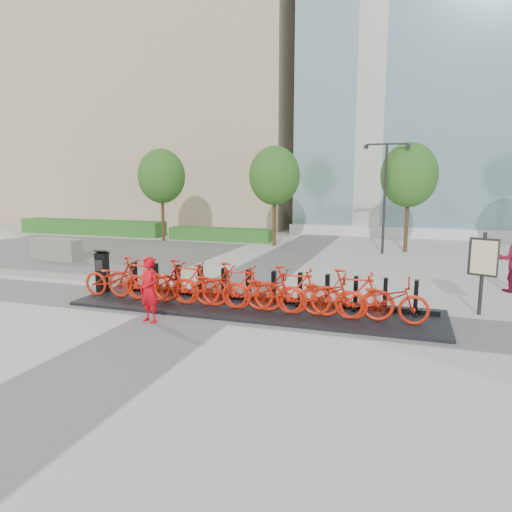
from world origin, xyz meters
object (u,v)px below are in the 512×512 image
(worker_red, at_px, (149,290))
(jersey_barrier, at_px, (57,249))
(bike_0, at_px, (116,279))
(map_sign, at_px, (483,261))
(kiosk, at_px, (102,271))

(worker_red, distance_m, jersey_barrier, 10.50)
(bike_0, bearing_deg, map_sign, -80.14)
(map_sign, bearing_deg, worker_red, -136.96)
(worker_red, bearing_deg, map_sign, 43.31)
(bike_0, height_order, jersey_barrier, bike_0)
(bike_0, distance_m, jersey_barrier, 8.05)
(kiosk, xyz_separation_m, jersey_barrier, (-5.60, 4.40, -0.22))
(worker_red, distance_m, map_sign, 8.13)
(bike_0, relative_size, kiosk, 1.60)
(jersey_barrier, relative_size, map_sign, 1.16)
(worker_red, bearing_deg, bike_0, 163.90)
(jersey_barrier, height_order, map_sign, map_sign)
(bike_0, distance_m, kiosk, 0.93)
(kiosk, distance_m, worker_red, 3.37)
(bike_0, relative_size, jersey_barrier, 0.84)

